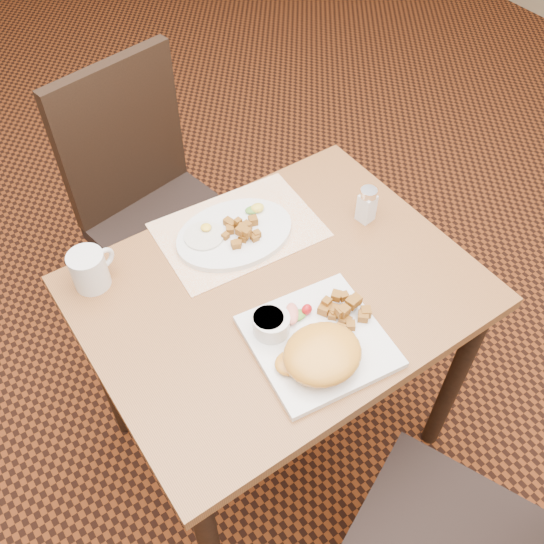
{
  "coord_description": "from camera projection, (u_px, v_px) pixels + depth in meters",
  "views": [
    {
      "loc": [
        -0.52,
        -0.73,
        1.86
      ],
      "look_at": [
        -0.02,
        -0.0,
        0.82
      ],
      "focal_mm": 40.0,
      "sensor_mm": 36.0,
      "label": 1
    }
  ],
  "objects": [
    {
      "name": "fried_egg",
      "position": [
        204.0,
        235.0,
        1.51
      ],
      "size": [
        0.1,
        0.1,
        0.02
      ],
      "color": "white",
      "rests_on": "plate_oval"
    },
    {
      "name": "ramekin",
      "position": [
        271.0,
        323.0,
        1.31
      ],
      "size": [
        0.08,
        0.08,
        0.04
      ],
      "color": "silver",
      "rests_on": "plate_square"
    },
    {
      "name": "home_fries_ov",
      "position": [
        242.0,
        231.0,
        1.51
      ],
      "size": [
        0.11,
        0.1,
        0.04
      ],
      "color": "#995D18",
      "rests_on": "plate_oval"
    },
    {
      "name": "garnish_ov",
      "position": [
        255.0,
        209.0,
        1.56
      ],
      "size": [
        0.06,
        0.04,
        0.02
      ],
      "color": "#387223",
      "rests_on": "plate_oval"
    },
    {
      "name": "chair_far",
      "position": [
        153.0,
        200.0,
        1.94
      ],
      "size": [
        0.49,
        0.5,
        0.97
      ],
      "rotation": [
        0.0,
        0.0,
        3.32
      ],
      "color": "black",
      "rests_on": "ground"
    },
    {
      "name": "plate_oval",
      "position": [
        235.0,
        234.0,
        1.53
      ],
      "size": [
        0.32,
        0.25,
        0.02
      ],
      "primitive_type": null,
      "rotation": [
        0.0,
        0.0,
        -0.08
      ],
      "color": "silver",
      "rests_on": "placemat"
    },
    {
      "name": "salt_shaker",
      "position": [
        367.0,
        204.0,
        1.54
      ],
      "size": [
        0.05,
        0.05,
        0.1
      ],
      "color": "white",
      "rests_on": "table"
    },
    {
      "name": "table",
      "position": [
        278.0,
        315.0,
        1.51
      ],
      "size": [
        0.9,
        0.7,
        0.75
      ],
      "color": "brown",
      "rests_on": "ground"
    },
    {
      "name": "ground",
      "position": [
        277.0,
        431.0,
        2.0
      ],
      "size": [
        8.0,
        8.0,
        0.0
      ],
      "primitive_type": "plane",
      "color": "black",
      "rests_on": "ground"
    },
    {
      "name": "plate_square",
      "position": [
        318.0,
        341.0,
        1.32
      ],
      "size": [
        0.31,
        0.31,
        0.02
      ],
      "primitive_type": "cube",
      "rotation": [
        0.0,
        0.0,
        -0.13
      ],
      "color": "silver",
      "rests_on": "table"
    },
    {
      "name": "hollandaise_mound",
      "position": [
        322.0,
        355.0,
        1.25
      ],
      "size": [
        0.18,
        0.15,
        0.06
      ],
      "color": "gold",
      "rests_on": "plate_square"
    },
    {
      "name": "garnish_sq",
      "position": [
        297.0,
        313.0,
        1.35
      ],
      "size": [
        0.08,
        0.07,
        0.03
      ],
      "color": "#387223",
      "rests_on": "plate_square"
    },
    {
      "name": "home_fries_sq",
      "position": [
        343.0,
        310.0,
        1.34
      ],
      "size": [
        0.12,
        0.11,
        0.04
      ],
      "color": "#995D18",
      "rests_on": "plate_square"
    },
    {
      "name": "placemat",
      "position": [
        239.0,
        230.0,
        1.55
      ],
      "size": [
        0.42,
        0.31,
        0.0
      ],
      "primitive_type": "cube",
      "rotation": [
        0.0,
        0.0,
        -0.07
      ],
      "color": "white",
      "rests_on": "table"
    },
    {
      "name": "coffee_mug",
      "position": [
        90.0,
        269.0,
        1.4
      ],
      "size": [
        0.11,
        0.08,
        0.1
      ],
      "color": "silver",
      "rests_on": "table"
    }
  ]
}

